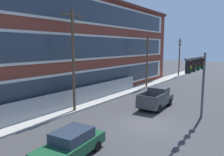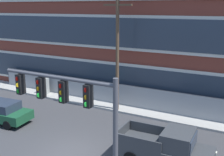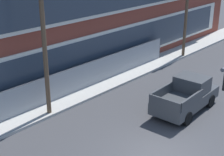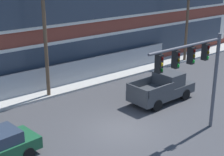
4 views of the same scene
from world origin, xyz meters
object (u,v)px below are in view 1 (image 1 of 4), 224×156
traffic_signal_mast (198,72)px  pickup_truck_dark_grey (156,98)px  utility_pole_near_corner (73,57)px  utility_pole_midblock (147,60)px  utility_pole_far_east (179,56)px  sedan_dark_green (71,144)px

traffic_signal_mast → pickup_truck_dark_grey: (2.56, 4.55, -3.28)m
pickup_truck_dark_grey → utility_pole_near_corner: (-5.92, 5.70, 4.30)m
utility_pole_midblock → utility_pole_far_east: 15.23m
utility_pole_midblock → utility_pole_far_east: (15.23, 0.18, 0.06)m
traffic_signal_mast → sedan_dark_green: traffic_signal_mast is taller
sedan_dark_green → utility_pole_near_corner: 9.76m
sedan_dark_green → utility_pole_far_east: (36.54, 6.06, 3.48)m
traffic_signal_mast → utility_pole_midblock: 15.46m
utility_pole_far_east → sedan_dark_green: bearing=-170.6°
utility_pole_far_east → traffic_signal_mast: bearing=-159.0°
pickup_truck_dark_grey → utility_pole_far_east: utility_pole_far_east is taller
utility_pole_near_corner → utility_pole_far_east: bearing=0.1°
utility_pole_midblock → utility_pole_far_east: bearing=0.7°
pickup_truck_dark_grey → sedan_dark_green: (-12.20, -0.29, -0.15)m
traffic_signal_mast → utility_pole_far_east: bearing=21.0°
utility_pole_near_corner → traffic_signal_mast: bearing=-71.9°
sedan_dark_green → utility_pole_near_corner: utility_pole_near_corner is taller
pickup_truck_dark_grey → sedan_dark_green: bearing=-178.6°
sedan_dark_green → pickup_truck_dark_grey: bearing=1.4°
sedan_dark_green → utility_pole_near_corner: bearing=43.6°
traffic_signal_mast → utility_pole_near_corner: utility_pole_near_corner is taller
traffic_signal_mast → pickup_truck_dark_grey: size_ratio=1.11×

